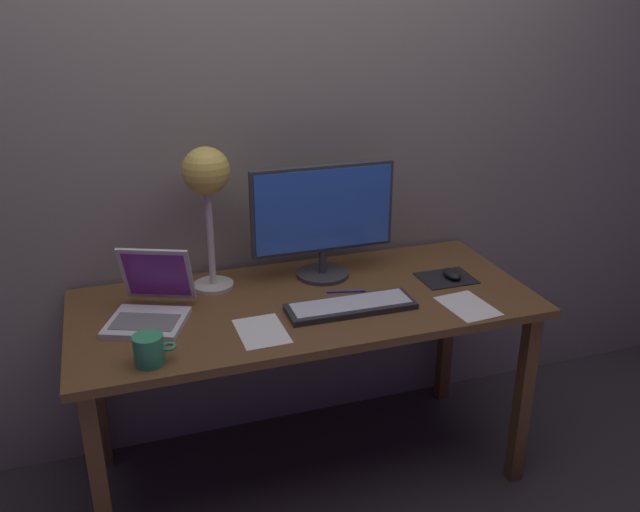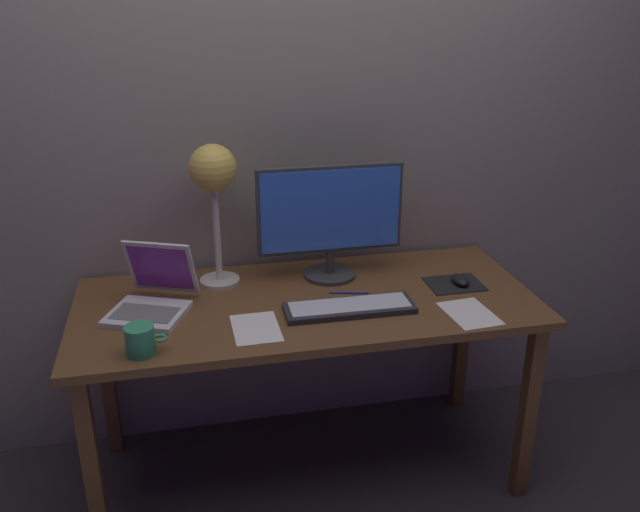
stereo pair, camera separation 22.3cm
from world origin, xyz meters
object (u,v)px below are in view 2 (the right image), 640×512
at_px(keyboard_main, 349,308).
at_px(mouse, 460,280).
at_px(pen, 349,293).
at_px(coffee_mug, 141,340).
at_px(desk_lamp, 214,178).
at_px(monitor, 330,216).
at_px(laptop, 154,291).

bearing_deg(keyboard_main, mouse, 14.70).
height_order(mouse, pen, mouse).
xyz_separation_m(keyboard_main, mouse, (0.45, 0.12, 0.01)).
xyz_separation_m(keyboard_main, coffee_mug, (-0.68, -0.14, 0.03)).
distance_m(desk_lamp, coffee_mug, 0.64).
height_order(monitor, laptop, monitor).
distance_m(keyboard_main, laptop, 0.66).
bearing_deg(coffee_mug, pen, 20.99).
bearing_deg(monitor, desk_lamp, 175.99).
xyz_separation_m(keyboard_main, pen, (0.03, 0.13, -0.01)).
bearing_deg(keyboard_main, pen, 76.07).
height_order(coffee_mug, pen, coffee_mug).
bearing_deg(coffee_mug, monitor, 32.90).
relative_size(monitor, keyboard_main, 1.21).
height_order(laptop, desk_lamp, desk_lamp).
height_order(desk_lamp, mouse, desk_lamp).
height_order(mouse, coffee_mug, coffee_mug).
bearing_deg(mouse, desk_lamp, 166.47).
distance_m(monitor, laptop, 0.68).
distance_m(desk_lamp, pen, 0.62).
bearing_deg(monitor, pen, -78.88).
bearing_deg(mouse, monitor, 158.40).
height_order(monitor, keyboard_main, monitor).
height_order(monitor, coffee_mug, monitor).
xyz_separation_m(monitor, laptop, (-0.64, -0.14, -0.18)).
height_order(keyboard_main, coffee_mug, coffee_mug).
relative_size(keyboard_main, pen, 3.16).
distance_m(monitor, mouse, 0.53).
bearing_deg(monitor, coffee_mug, -147.10).
relative_size(keyboard_main, mouse, 4.60).
distance_m(laptop, coffee_mug, 0.30).
bearing_deg(laptop, pen, -2.54).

